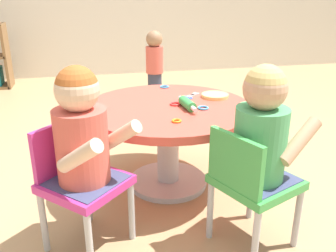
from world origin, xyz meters
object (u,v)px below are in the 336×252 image
object	(u,v)px
seated_child_left	(82,131)
child_chair_right	(251,182)
craft_scissors	(189,96)
child_chair_left	(79,180)
seated_child_right	(262,129)
rolling_pin	(187,104)
craft_table	(168,125)
toddler_standing	(155,63)

from	to	relation	value
seated_child_left	child_chair_right	xyz separation A→B (m)	(0.66, -0.15, -0.23)
craft_scissors	child_chair_left	bearing A→B (deg)	-138.94
child_chair_right	seated_child_right	world-z (taller)	seated_child_right
rolling_pin	craft_table	bearing A→B (deg)	139.59
child_chair_right	toddler_standing	size ratio (longest dim) A/B	0.80
seated_child_left	seated_child_right	bearing A→B (deg)	-10.85
seated_child_right	craft_scissors	xyz separation A→B (m)	(-0.09, 0.71, -0.06)
child_chair_left	rolling_pin	xyz separation A→B (m)	(0.56, 0.34, 0.19)
craft_table	child_chair_left	size ratio (longest dim) A/B	1.68
child_chair_left	toddler_standing	bearing A→B (deg)	71.22
child_chair_right	rolling_pin	distance (m)	0.57
toddler_standing	craft_table	bearing A→B (deg)	-98.47
child_chair_left	toddler_standing	size ratio (longest dim) A/B	0.80
child_chair_left	seated_child_left	size ratio (longest dim) A/B	1.05
seated_child_left	toddler_standing	distance (m)	2.29
child_chair_left	craft_scissors	distance (m)	0.85
child_chair_right	toddler_standing	xyz separation A→B (m)	(0.05, 2.33, 0.05)
seated_child_right	craft_scissors	distance (m)	0.72
child_chair_left	child_chair_right	size ratio (longest dim) A/B	1.00
craft_table	seated_child_left	size ratio (longest dim) A/B	1.76
craft_table	seated_child_right	world-z (taller)	seated_child_right
seated_child_right	toddler_standing	size ratio (longest dim) A/B	0.76
seated_child_right	child_chair_left	bearing A→B (deg)	167.40
child_chair_left	seated_child_left	distance (m)	0.23
craft_table	toddler_standing	bearing A→B (deg)	81.53
child_chair_left	rolling_pin	size ratio (longest dim) A/B	2.32
craft_table	seated_child_right	xyz separation A→B (m)	(0.25, -0.58, 0.17)
toddler_standing	rolling_pin	world-z (taller)	toddler_standing
child_chair_right	seated_child_left	bearing A→B (deg)	167.27
seated_child_left	toddler_standing	size ratio (longest dim) A/B	0.76
seated_child_right	toddler_standing	xyz separation A→B (m)	(0.01, 2.31, -0.17)
child_chair_right	toddler_standing	bearing A→B (deg)	88.87
child_chair_right	seated_child_right	bearing A→B (deg)	22.81
seated_child_left	seated_child_right	xyz separation A→B (m)	(0.69, -0.13, 0.00)
craft_table	rolling_pin	size ratio (longest dim) A/B	3.89
seated_child_right	seated_child_left	bearing A→B (deg)	169.15
craft_scissors	seated_child_right	bearing A→B (deg)	-82.35
seated_child_left	craft_table	bearing A→B (deg)	45.03
craft_scissors	child_chair_right	bearing A→B (deg)	-85.39
rolling_pin	craft_scissors	xyz separation A→B (m)	(0.07, 0.20, -0.02)
child_chair_left	seated_child_right	size ratio (longest dim) A/B	1.05
child_chair_left	rolling_pin	bearing A→B (deg)	31.60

